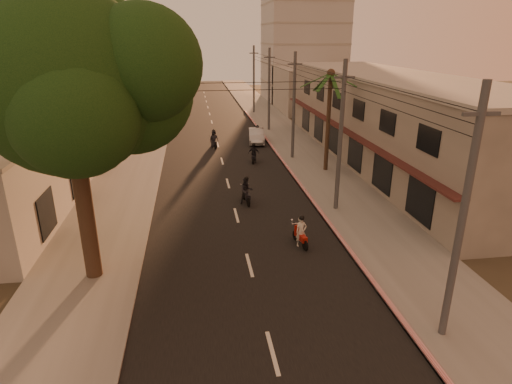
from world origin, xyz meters
The scene contains 20 objects.
ground centered at (0.00, 0.00, 0.00)m, with size 160.00×160.00×0.00m, color #383023.
road centered at (0.00, 20.00, 0.01)m, with size 10.00×140.00×0.02m, color black.
sidewalk_right centered at (7.50, 20.00, 0.06)m, with size 5.00×140.00×0.12m, color slate.
sidewalk_left centered at (-7.50, 20.00, 0.06)m, with size 5.00×140.00×0.12m, color slate.
curb_stripe centered at (5.10, 15.00, 0.10)m, with size 0.20×60.00×0.20m, color #AD121A.
shophouse_row centered at (13.95, 18.00, 3.65)m, with size 8.80×34.20×7.30m.
left_building centered at (-13.98, 14.00, 2.60)m, with size 8.20×24.20×5.20m.
distant_tower centered at (16.00, 56.00, 14.00)m, with size 12.10×12.10×28.00m.
broadleaf_tree centered at (-6.61, 2.14, 8.48)m, with size 9.60×8.70×12.10m.
palm_tree centered at (8.00, 16.00, 7.15)m, with size 5.00×5.00×8.20m.
utility_poles centered at (6.20, 20.00, 6.54)m, with size 1.20×48.26×9.00m.
filler_right centered at (14.00, 45.00, 3.00)m, with size 8.00×14.00×6.00m, color #9D968E.
filler_left_near centered at (-14.00, 34.00, 2.20)m, with size 8.00×14.00×4.40m, color #9D968E.
filler_left_far centered at (-14.00, 52.00, 3.50)m, with size 8.00×14.00×7.00m, color #9D968E.
scooter_red centered at (2.87, 3.62, 0.76)m, with size 0.80×1.73×1.71m.
scooter_mid_a centered at (0.85, 9.90, 0.84)m, with size 0.97×1.89×1.86m.
scooter_mid_b centered at (2.65, 19.20, 0.78)m, with size 1.12×1.72×1.72m.
scooter_far_a centered at (-0.42, 24.78, 0.83)m, with size 1.07×1.84×1.83m.
scooter_far_b centered at (4.20, 27.37, 0.74)m, with size 1.28×1.59×1.60m.
parked_car centered at (3.94, 26.32, 0.71)m, with size 1.97×4.45×1.42m, color #A3A6AB.
Camera 1 is at (-2.28, -15.60, 10.18)m, focal length 30.00 mm.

